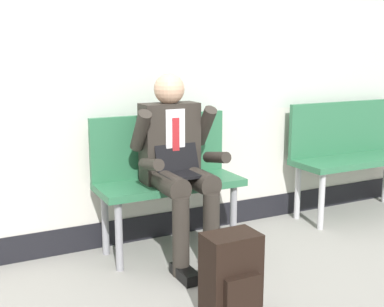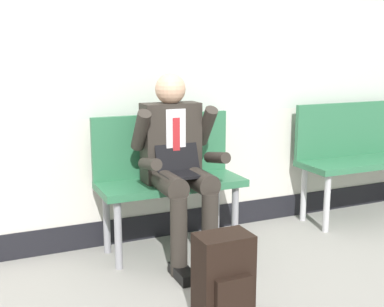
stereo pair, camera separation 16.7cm
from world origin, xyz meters
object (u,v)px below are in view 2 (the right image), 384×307
Objects in this scene: person_seated at (178,161)px; backpack at (224,279)px; bench_empty at (361,150)px; bench_with_person at (167,171)px.

person_seated is 2.64× the size of backpack.
bench_empty is 2.52× the size of backpack.
bench_with_person is 0.85× the size of bench_empty.
backpack is (-0.10, -0.87, -0.45)m from person_seated.
person_seated is (-1.80, -0.21, 0.10)m from bench_empty.
bench_with_person is at bearing 84.67° from backpack.
person_seated is at bearing -90.00° from bench_with_person.
bench_empty is at bearing 6.52° from person_seated.
backpack is at bearing -150.34° from bench_empty.
person_seated reaches higher than bench_empty.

